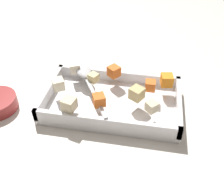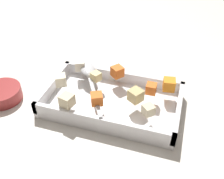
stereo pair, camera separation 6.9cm
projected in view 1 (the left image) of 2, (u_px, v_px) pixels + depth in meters
ground_plane at (108, 110)px, 0.71m from camera, size 4.00×4.00×0.00m
baking_dish at (112, 102)px, 0.72m from camera, size 0.37×0.21×0.05m
carrot_chunk_heap_side at (150, 85)px, 0.69m from camera, size 0.03×0.03×0.03m
carrot_chunk_back_center at (167, 80)px, 0.71m from camera, size 0.04×0.04×0.03m
carrot_chunk_near_spoon at (114, 71)px, 0.74m from camera, size 0.04×0.04×0.03m
carrot_chunk_heap_top at (99, 100)px, 0.65m from camera, size 0.04×0.04×0.03m
potato_chunk_rim_edge at (94, 78)px, 0.72m from camera, size 0.03×0.03×0.02m
potato_chunk_front_center at (152, 107)px, 0.63m from camera, size 0.04×0.04×0.03m
potato_chunk_far_left at (69, 104)px, 0.63m from camera, size 0.04×0.04×0.03m
potato_chunk_corner_nw at (137, 93)px, 0.66m from camera, size 0.04×0.04×0.03m
potato_chunk_corner_ne at (58, 84)px, 0.70m from camera, size 0.04×0.04×0.03m
parsnip_chunk_near_right at (75, 68)px, 0.76m from camera, size 0.04×0.04×0.03m
serving_spoon at (85, 74)px, 0.75m from camera, size 0.14×0.22×0.02m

